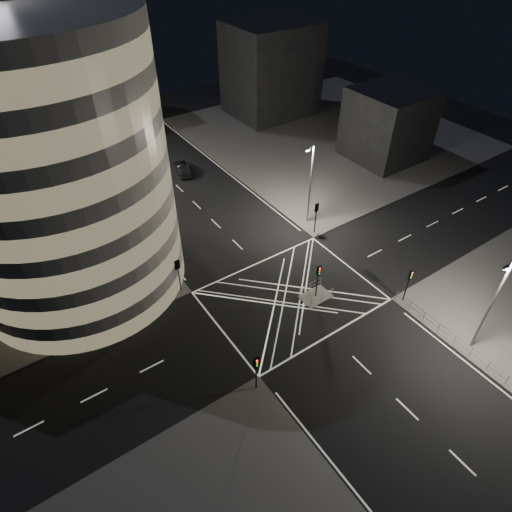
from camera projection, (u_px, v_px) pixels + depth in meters
ground at (290, 296)px, 43.05m from camera, size 120.00×120.00×0.00m
sidewalk_far_right at (329, 133)px, 72.49m from camera, size 42.00×42.00×0.15m
central_island at (315, 296)px, 42.91m from camera, size 3.00×2.00×0.15m
building_right_far at (271, 69)px, 74.53m from camera, size 14.00×12.00×15.00m
building_right_near at (388, 125)px, 62.69m from camera, size 10.00×10.00×10.00m
building_far_end at (65, 65)px, 72.18m from camera, size 18.00×8.00×18.00m
tree_a at (150, 250)px, 41.21m from camera, size 4.47×4.47×7.12m
tree_b at (126, 219)px, 44.86m from camera, size 5.04×5.04×7.66m
tree_c at (107, 194)px, 48.66m from camera, size 4.79×4.79×7.50m
tree_d at (90, 172)px, 52.41m from camera, size 5.48×5.48×7.97m
tree_e at (78, 160)px, 56.85m from camera, size 3.78×3.78×6.00m
traffic_signal_fl at (178, 270)px, 41.69m from camera, size 0.55×0.22×4.00m
traffic_signal_nl at (256, 367)px, 33.10m from camera, size 0.55×0.22×4.00m
traffic_signal_fr at (316, 213)px, 49.24m from camera, size 0.55×0.22×4.00m
traffic_signal_nr at (409, 280)px, 40.64m from camera, size 0.55×0.22×4.00m
traffic_signal_island at (318, 276)px, 41.08m from camera, size 0.55×0.22×4.00m
street_lamp_left_near at (146, 224)px, 43.01m from camera, size 1.25×0.25×10.00m
street_lamp_left_far at (90, 156)px, 54.39m from camera, size 1.25×0.25×10.00m
street_lamp_right_far at (310, 183)px, 49.20m from camera, size 1.25×0.25×10.00m
street_lamp_right_near at (492, 304)px, 34.67m from camera, size 1.25×0.25×10.00m
railing_near_right at (446, 334)px, 38.47m from camera, size 0.06×11.70×1.10m
railing_island_south at (322, 297)px, 41.94m from camera, size 2.80×0.06×1.10m
railing_island_north at (310, 287)px, 43.08m from camera, size 2.80×0.06×1.10m
sedan at (182, 169)px, 61.56m from camera, size 2.70×4.88×1.52m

